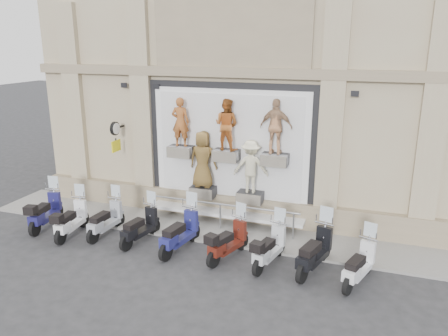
{
  "coord_description": "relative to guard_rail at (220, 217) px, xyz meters",
  "views": [
    {
      "loc": [
        4.28,
        -9.92,
        5.75
      ],
      "look_at": [
        0.16,
        1.9,
        2.11
      ],
      "focal_mm": 35.0,
      "sensor_mm": 36.0,
      "label": 1
    }
  ],
  "objects": [
    {
      "name": "ground",
      "position": [
        0.0,
        -2.0,
        -0.47
      ],
      "size": [
        90.0,
        90.0,
        0.0
      ],
      "primitive_type": "plane",
      "color": "#2C2C2F",
      "rests_on": "ground"
    },
    {
      "name": "sidewalk",
      "position": [
        0.0,
        0.1,
        -0.43
      ],
      "size": [
        16.0,
        2.2,
        0.08
      ],
      "primitive_type": "cube",
      "color": "gray",
      "rests_on": "ground"
    },
    {
      "name": "building",
      "position": [
        0.0,
        5.0,
        5.54
      ],
      "size": [
        14.0,
        8.6,
        12.0
      ],
      "primitive_type": null,
      "color": "tan",
      "rests_on": "ground"
    },
    {
      "name": "shop_vitrine",
      "position": [
        0.06,
        0.75,
        1.9
      ],
      "size": [
        5.6,
        0.83,
        4.3
      ],
      "color": "black",
      "rests_on": "ground"
    },
    {
      "name": "guard_rail",
      "position": [
        0.0,
        0.0,
        0.0
      ],
      "size": [
        5.06,
        0.1,
        0.93
      ],
      "primitive_type": null,
      "color": "#9EA0A5",
      "rests_on": "ground"
    },
    {
      "name": "clock_sign_bracket",
      "position": [
        -3.9,
        0.47,
        2.34
      ],
      "size": [
        0.1,
        0.8,
        1.02
      ],
      "color": "black",
      "rests_on": "ground"
    },
    {
      "name": "scooter_a",
      "position": [
        -5.37,
        -1.54,
        0.3
      ],
      "size": [
        0.87,
        1.95,
        1.53
      ],
      "primitive_type": null,
      "rotation": [
        0.0,
        0.0,
        0.18
      ],
      "color": "#18164E",
      "rests_on": "ground"
    },
    {
      "name": "scooter_b",
      "position": [
        -4.19,
        -1.78,
        0.27
      ],
      "size": [
        0.74,
        1.86,
        1.47
      ],
      "primitive_type": null,
      "rotation": [
        0.0,
        0.0,
        0.12
      ],
      "color": "white",
      "rests_on": "ground"
    },
    {
      "name": "scooter_c",
      "position": [
        -3.21,
        -1.42,
        0.26
      ],
      "size": [
        0.62,
        1.8,
        1.44
      ],
      "primitive_type": null,
      "rotation": [
        0.0,
        0.0,
        -0.06
      ],
      "color": "#9397A0",
      "rests_on": "ground"
    },
    {
      "name": "scooter_d",
      "position": [
        -1.96,
        -1.52,
        0.25
      ],
      "size": [
        0.82,
        1.82,
        1.43
      ],
      "primitive_type": null,
      "rotation": [
        0.0,
        0.0,
        -0.18
      ],
      "color": "black",
      "rests_on": "ground"
    },
    {
      "name": "scooter_e",
      "position": [
        -0.62,
        -1.63,
        0.32
      ],
      "size": [
        0.88,
        2.0,
        1.57
      ],
      "primitive_type": null,
      "rotation": [
        0.0,
        0.0,
        -0.17
      ],
      "color": "navy",
      "rests_on": "ground"
    },
    {
      "name": "scooter_f",
      "position": [
        0.81,
        -1.62,
        0.26
      ],
      "size": [
        1.05,
        1.86,
        1.45
      ],
      "primitive_type": null,
      "rotation": [
        0.0,
        0.0,
        -0.32
      ],
      "color": "#4C150D",
      "rests_on": "ground"
    },
    {
      "name": "scooter_g",
      "position": [
        1.97,
        -1.63,
        0.26
      ],
      "size": [
        0.9,
        1.84,
        1.44
      ],
      "primitive_type": null,
      "rotation": [
        0.0,
        0.0,
        -0.22
      ],
      "color": "#B8BBBF",
      "rests_on": "ground"
    },
    {
      "name": "scooter_h",
      "position": [
        3.14,
        -1.55,
        0.33
      ],
      "size": [
        1.08,
        2.03,
        1.58
      ],
      "primitive_type": null,
      "rotation": [
        0.0,
        0.0,
        -0.28
      ],
      "color": "black",
      "rests_on": "ground"
    },
    {
      "name": "scooter_i",
      "position": [
        4.25,
        -1.8,
        0.25
      ],
      "size": [
        1.05,
        1.82,
        1.42
      ],
      "primitive_type": null,
      "rotation": [
        0.0,
        0.0,
        -0.33
      ],
      "color": "silver",
      "rests_on": "ground"
    }
  ]
}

